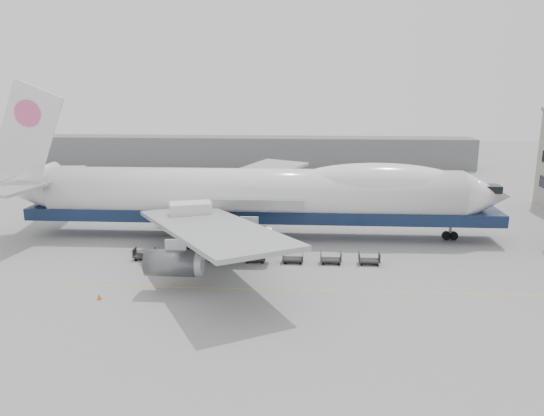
{
  "coord_description": "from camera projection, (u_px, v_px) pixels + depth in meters",
  "views": [
    {
      "loc": [
        6.49,
        -53.81,
        19.58
      ],
      "look_at": [
        2.74,
        6.0,
        5.26
      ],
      "focal_mm": 35.0,
      "sensor_mm": 36.0,
      "label": 1
    }
  ],
  "objects": [
    {
      "name": "dolly_2",
      "position": [
        218.0,
        257.0,
        59.16
      ],
      "size": [
        2.3,
        1.35,
        1.3
      ],
      "color": "#2D2D30",
      "rests_on": "ground"
    },
    {
      "name": "hangar",
      "position": [
        235.0,
        152.0,
        124.92
      ],
      "size": [
        110.0,
        8.0,
        7.0
      ],
      "primitive_type": "cube",
      "color": "slate",
      "rests_on": "ground"
    },
    {
      "name": "dolly_6",
      "position": [
        369.0,
        260.0,
        58.14
      ],
      "size": [
        2.3,
        1.35,
        1.3
      ],
      "color": "#2D2D30",
      "rests_on": "ground"
    },
    {
      "name": "dolly_3",
      "position": [
        255.0,
        257.0,
        58.91
      ],
      "size": [
        2.3,
        1.35,
        1.3
      ],
      "color": "#2D2D30",
      "rests_on": "ground"
    },
    {
      "name": "dolly_0",
      "position": [
        144.0,
        255.0,
        59.67
      ],
      "size": [
        2.3,
        1.35,
        1.3
      ],
      "color": "#2D2D30",
      "rests_on": "ground"
    },
    {
      "name": "dolly_4",
      "position": [
        293.0,
        258.0,
        58.65
      ],
      "size": [
        2.3,
        1.35,
        1.3
      ],
      "color": "#2D2D30",
      "rests_on": "ground"
    },
    {
      "name": "ground",
      "position": [
        243.0,
        268.0,
        57.18
      ],
      "size": [
        260.0,
        260.0,
        0.0
      ],
      "primitive_type": "plane",
      "color": "gray",
      "rests_on": "ground"
    },
    {
      "name": "catering_truck",
      "position": [
        191.0,
        225.0,
        61.16
      ],
      "size": [
        5.54,
        4.5,
        6.11
      ],
      "rotation": [
        0.0,
        0.0,
        0.3
      ],
      "color": "#171A47",
      "rests_on": "ground"
    },
    {
      "name": "dolly_5",
      "position": [
        331.0,
        259.0,
        58.4
      ],
      "size": [
        2.3,
        1.35,
        1.3
      ],
      "color": "#2D2D30",
      "rests_on": "ground"
    },
    {
      "name": "dolly_1",
      "position": [
        181.0,
        256.0,
        59.41
      ],
      "size": [
        2.3,
        1.35,
        1.3
      ],
      "color": "#2D2D30",
      "rests_on": "ground"
    },
    {
      "name": "traffic_cone",
      "position": [
        99.0,
        297.0,
        48.82
      ],
      "size": [
        0.41,
        0.41,
        0.6
      ],
      "rotation": [
        0.0,
        0.0,
        0.08
      ],
      "color": "orange",
      "rests_on": "ground"
    },
    {
      "name": "apron_line",
      "position": [
        236.0,
        289.0,
        51.35
      ],
      "size": [
        60.0,
        0.15,
        0.01
      ],
      "primitive_type": "cube",
      "color": "gold",
      "rests_on": "ground"
    },
    {
      "name": "airliner",
      "position": [
        259.0,
        194.0,
        67.48
      ],
      "size": [
        67.0,
        55.3,
        19.98
      ],
      "color": "white",
      "rests_on": "ground"
    }
  ]
}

